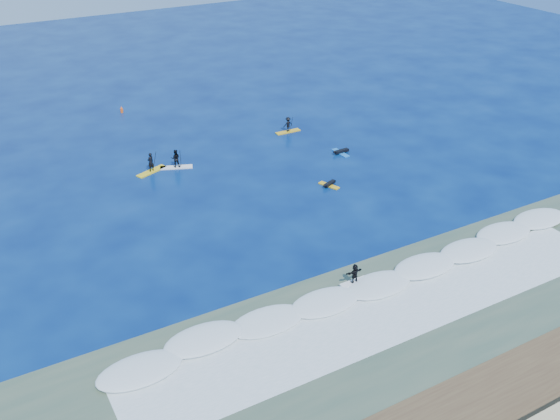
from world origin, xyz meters
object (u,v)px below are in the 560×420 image
sup_paddler_center (176,160)px  wave_surfer (355,275)px  prone_paddler_far (341,152)px  marker_buoy (122,110)px  sup_paddler_left (151,165)px  sup_paddler_right (288,125)px  prone_paddler_near (329,185)px

sup_paddler_center → wave_surfer: sup_paddler_center is taller
prone_paddler_far → marker_buoy: 25.61m
sup_paddler_left → prone_paddler_far: bearing=-38.5°
sup_paddler_right → prone_paddler_near: size_ratio=1.34×
sup_paddler_center → marker_buoy: size_ratio=4.01×
prone_paddler_near → prone_paddler_far: bearing=-63.6°
sup_paddler_center → marker_buoy: sup_paddler_center is taller
sup_paddler_center → wave_surfer: bearing=-59.6°
sup_paddler_left → wave_surfer: sup_paddler_left is taller
sup_paddler_left → marker_buoy: 16.11m
prone_paddler_far → wave_surfer: 21.01m
sup_paddler_left → wave_surfer: size_ratio=1.53×
sup_paddler_right → prone_paddler_near: 12.56m
prone_paddler_near → marker_buoy: (-10.12, 26.03, 0.18)m
sup_paddler_left → sup_paddler_right: size_ratio=1.16×
sup_paddler_right → prone_paddler_near: bearing=-103.3°
sup_paddler_center → prone_paddler_far: sup_paddler_center is taller
sup_paddler_right → wave_surfer: 26.59m
prone_paddler_far → wave_surfer: (-11.08, -17.84, 0.66)m
sup_paddler_right → wave_surfer: sup_paddler_right is taller
sup_paddler_center → marker_buoy: 16.25m
sup_paddler_right → marker_buoy: bearing=134.0°
sup_paddler_right → wave_surfer: bearing=-110.1°
prone_paddler_near → wave_surfer: size_ratio=0.99×
marker_buoy → sup_paddler_left: bearing=-97.6°
sup_paddler_left → wave_surfer: 23.51m
wave_surfer → marker_buoy: wave_surfer is taller
sup_paddler_left → prone_paddler_far: sup_paddler_left is taller
sup_paddler_left → sup_paddler_center: size_ratio=1.04×
sup_paddler_center → sup_paddler_right: sup_paddler_center is taller
sup_paddler_left → wave_surfer: (5.87, -22.77, 0.16)m
marker_buoy → prone_paddler_far: bearing=-54.7°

